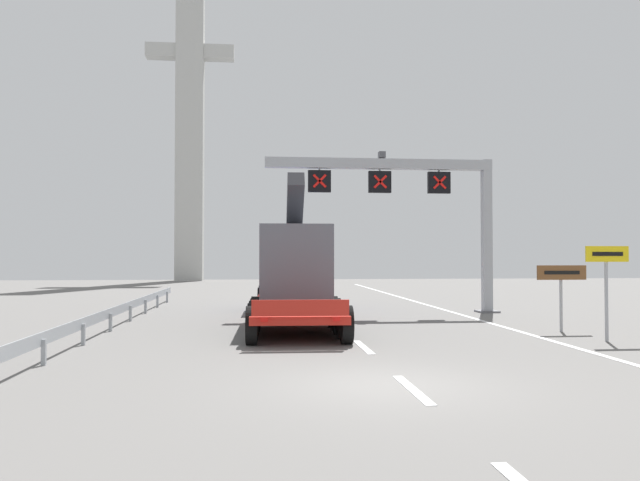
{
  "coord_description": "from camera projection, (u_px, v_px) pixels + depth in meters",
  "views": [
    {
      "loc": [
        -2.45,
        -12.09,
        2.51
      ],
      "look_at": [
        0.07,
        13.41,
        3.15
      ],
      "focal_mm": 35.19,
      "sensor_mm": 36.0,
      "label": 1
    }
  ],
  "objects": [
    {
      "name": "exit_sign_yellow",
      "position": [
        607.0,
        271.0,
        18.39
      ],
      "size": [
        1.31,
        0.15,
        2.81
      ],
      "color": "#9EA0A5",
      "rests_on": "ground"
    },
    {
      "name": "bridge_pylon_distant",
      "position": [
        190.0,
        92.0,
        64.82
      ],
      "size": [
        9.0,
        2.0,
        38.17
      ],
      "color": "#B7B7B2",
      "rests_on": "ground"
    },
    {
      "name": "edge_line_right",
      "position": [
        478.0,
        319.0,
        24.76
      ],
      "size": [
        0.2,
        63.0,
        0.01
      ],
      "primitive_type": "cube",
      "color": "silver",
      "rests_on": "ground"
    },
    {
      "name": "overhead_lane_gantry",
      "position": [
        412.0,
        190.0,
        27.78
      ],
      "size": [
        10.37,
        0.9,
        7.12
      ],
      "color": "#9EA0A5",
      "rests_on": "ground"
    },
    {
      "name": "tourist_info_sign_brown",
      "position": [
        561.0,
        280.0,
        20.82
      ],
      "size": [
        1.69,
        0.15,
        2.21
      ],
      "color": "#9EA0A5",
      "rests_on": "ground"
    },
    {
      "name": "heavy_haul_truck_red",
      "position": [
        292.0,
        269.0,
        25.2
      ],
      "size": [
        3.31,
        14.12,
        5.3
      ],
      "color": "red",
      "rests_on": "ground"
    },
    {
      "name": "ground",
      "position": [
        384.0,
        385.0,
        12.21
      ],
      "size": [
        112.0,
        112.0,
        0.0
      ],
      "primitive_type": "plane",
      "color": "slate"
    },
    {
      "name": "lane_markings",
      "position": [
        308.0,
        299.0,
        36.43
      ],
      "size": [
        0.2,
        63.2,
        0.01
      ],
      "color": "silver",
      "rests_on": "ground"
    },
    {
      "name": "guardrail_left",
      "position": [
        120.0,
        310.0,
        22.51
      ],
      "size": [
        0.13,
        26.14,
        0.76
      ],
      "color": "#999EA3",
      "rests_on": "ground"
    }
  ]
}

